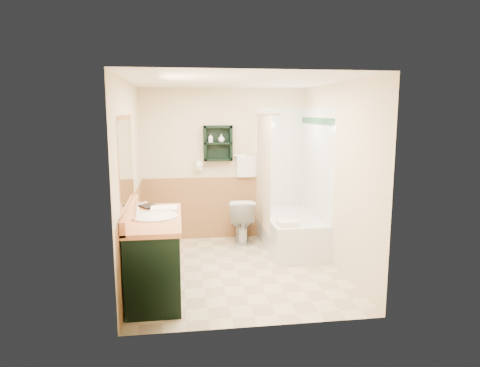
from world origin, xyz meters
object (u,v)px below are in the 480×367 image
bathtub (290,232)px  toilet (241,220)px  wall_shelf (218,143)px  soap_bottle_a (211,140)px  vanity_book (142,199)px  hair_dryer (199,166)px  soap_bottle_b (221,139)px  vanity (155,255)px

bathtub → toilet: toilet is taller
wall_shelf → soap_bottle_a: bearing=-177.4°
bathtub → wall_shelf: bearing=148.9°
bathtub → toilet: 0.81m
vanity_book → toilet: bearing=13.1°
wall_shelf → bathtub: (1.03, -0.62, -1.30)m
hair_dryer → soap_bottle_a: size_ratio=1.78×
wall_shelf → vanity_book: wall_shelf is taller
wall_shelf → vanity_book: size_ratio=2.28×
bathtub → vanity_book: vanity_book is taller
vanity_book → soap_bottle_b: (1.11, 1.52, 0.61)m
vanity → toilet: bearing=55.1°
soap_bottle_a → vanity_book: bearing=-122.0°
vanity → soap_bottle_a: 2.41m
soap_bottle_b → bathtub: bearing=-32.3°
wall_shelf → vanity: wall_shelf is taller
toilet → bathtub: bearing=153.6°
soap_bottle_a → wall_shelf: bearing=2.6°
vanity → bathtub: bearing=35.2°
soap_bottle_b → toilet: bearing=-34.4°
vanity → soap_bottle_a: (0.78, 1.97, 1.15)m
vanity → soap_bottle_b: bearing=64.3°
toilet → soap_bottle_a: 1.34m
vanity → vanity_book: bearing=110.0°
vanity_book → bathtub: bearing=-6.8°
soap_bottle_a → soap_bottle_b: bearing=0.0°
soap_bottle_a → soap_bottle_b: 0.17m
soap_bottle_a → bathtub: bearing=-28.4°
soap_bottle_b → vanity: bearing=-115.7°
toilet → soap_bottle_b: 1.31m
vanity → soap_bottle_a: soap_bottle_a is taller
vanity → bathtub: (1.92, 1.36, -0.19)m
hair_dryer → vanity: size_ratio=0.17×
hair_dryer → wall_shelf: bearing=-4.8°
hair_dryer → bathtub: hair_dryer is taller
toilet → vanity_book: vanity_book is taller
wall_shelf → soap_bottle_b: bearing=-5.3°
hair_dryer → vanity_book: 1.73m
hair_dryer → vanity_book: hair_dryer is taller
toilet → soap_bottle_a: size_ratio=5.30×
vanity → vanity_book: size_ratio=5.80×
vanity → soap_bottle_b: (0.95, 1.97, 1.17)m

